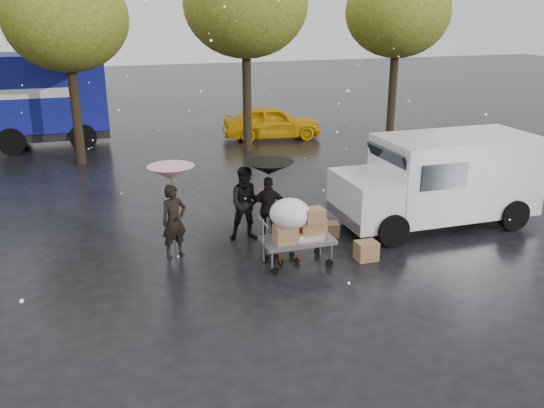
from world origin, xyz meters
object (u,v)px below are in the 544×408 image
object	(u,v)px
shopping_cart	(289,217)
blue_truck	(0,102)
white_van	(441,179)
person_pink	(174,221)
person_black	(269,209)
yellow_taxi	(272,122)
vendor_cart	(301,232)

from	to	relation	value
shopping_cart	blue_truck	xyz separation A→B (m)	(-6.85, 13.21, 0.69)
white_van	blue_truck	xyz separation A→B (m)	(-11.22, 12.02, 0.60)
shopping_cart	blue_truck	distance (m)	14.89
person_pink	white_van	xyz separation A→B (m)	(6.58, 0.01, 0.35)
person_pink	shopping_cart	world-z (taller)	person_pink
person_black	blue_truck	xyz separation A→B (m)	(-6.86, 11.77, 1.00)
shopping_cart	blue_truck	world-z (taller)	blue_truck
person_pink	person_black	bearing A→B (deg)	-13.71
person_pink	yellow_taxi	size ratio (longest dim) A/B	0.40
shopping_cart	yellow_taxi	distance (m)	12.28
blue_truck	yellow_taxi	distance (m)	10.40
person_pink	shopping_cart	xyz separation A→B (m)	(2.21, -1.17, 0.26)
person_black	yellow_taxi	xyz separation A→B (m)	(3.39, 10.36, -0.07)
person_black	yellow_taxi	size ratio (longest dim) A/B	0.38
person_black	white_van	xyz separation A→B (m)	(4.36, -0.25, 0.40)
white_van	yellow_taxi	xyz separation A→B (m)	(-0.97, 10.61, -0.47)
yellow_taxi	person_black	bearing A→B (deg)	169.36
shopping_cart	yellow_taxi	world-z (taller)	shopping_cart
shopping_cart	white_van	bearing A→B (deg)	15.14
person_black	white_van	bearing A→B (deg)	-166.86
vendor_cart	white_van	bearing A→B (deg)	16.78
yellow_taxi	white_van	bearing A→B (deg)	-167.30
person_pink	person_black	xyz separation A→B (m)	(2.22, 0.26, -0.05)
person_pink	shopping_cart	bearing A→B (deg)	-48.43
person_pink	yellow_taxi	xyz separation A→B (m)	(5.62, 10.62, -0.12)
vendor_cart	blue_truck	world-z (taller)	blue_truck
white_van	blue_truck	distance (m)	16.46
person_black	vendor_cart	distance (m)	1.52
person_black	white_van	world-z (taller)	white_van
shopping_cart	person_pink	bearing A→B (deg)	152.03
shopping_cart	white_van	size ratio (longest dim) A/B	0.30
vendor_cart	blue_truck	bearing A→B (deg)	118.12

